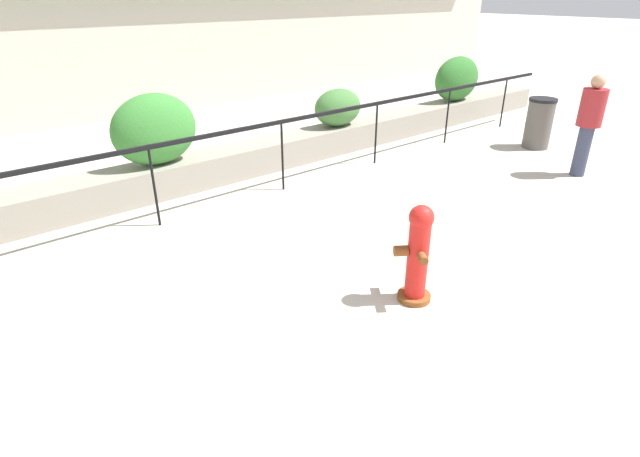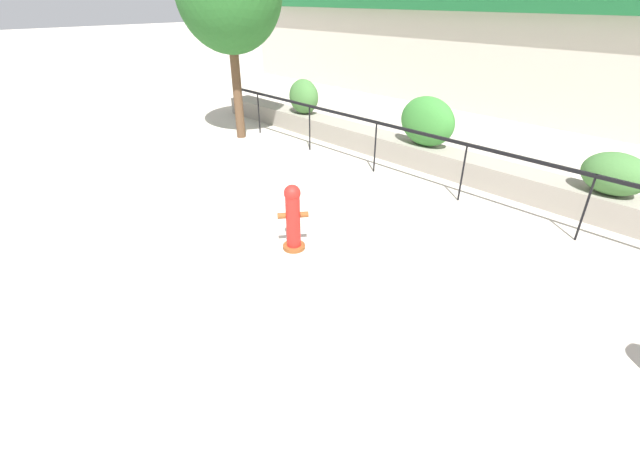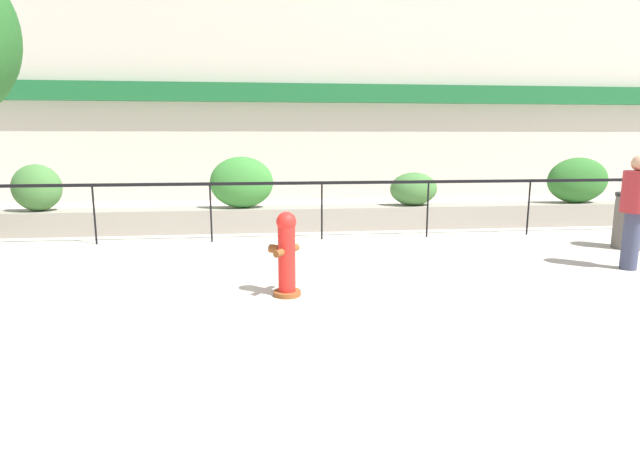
% 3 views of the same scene
% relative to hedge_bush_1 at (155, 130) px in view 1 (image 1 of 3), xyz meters
% --- Properties ---
extents(ground_plane, '(120.00, 120.00, 0.00)m').
position_rel_hedge_bush_1_xyz_m(ground_plane, '(1.59, -6.00, -1.05)').
color(ground_plane, beige).
extents(planter_wall_low, '(18.00, 0.70, 0.50)m').
position_rel_hedge_bush_1_xyz_m(planter_wall_low, '(1.59, 0.00, -0.80)').
color(planter_wall_low, gray).
rests_on(planter_wall_low, ground).
extents(fence_railing_segment, '(15.00, 0.05, 1.15)m').
position_rel_hedge_bush_1_xyz_m(fence_railing_segment, '(1.59, -1.10, -0.03)').
color(fence_railing_segment, black).
rests_on(fence_railing_segment, ground).
extents(hedge_bush_1, '(1.34, 0.69, 1.09)m').
position_rel_hedge_bush_1_xyz_m(hedge_bush_1, '(0.00, 0.00, 0.00)').
color(hedge_bush_1, '#387F33').
rests_on(hedge_bush_1, planter_wall_low).
extents(hedge_bush_2, '(1.05, 0.70, 0.73)m').
position_rel_hedge_bush_1_xyz_m(hedge_bush_2, '(3.77, 0.00, -0.18)').
color(hedge_bush_2, '#427538').
rests_on(hedge_bush_2, planter_wall_low).
extents(hedge_bush_3, '(1.44, 0.69, 1.04)m').
position_rel_hedge_bush_1_xyz_m(hedge_bush_3, '(7.64, 0.00, -0.03)').
color(hedge_bush_3, '#2D6B28').
rests_on(hedge_bush_3, planter_wall_low).
extents(fire_hydrant, '(0.49, 0.49, 1.08)m').
position_rel_hedge_bush_1_xyz_m(fire_hydrant, '(0.74, -4.60, -0.49)').
color(fire_hydrant, brown).
rests_on(fire_hydrant, ground).
extents(pedestrian, '(0.43, 0.43, 1.73)m').
position_rel_hedge_bush_1_xyz_m(pedestrian, '(6.00, -3.89, -0.06)').
color(pedestrian, '#383D56').
rests_on(pedestrian, ground).
extents(trash_bin, '(0.55, 0.55, 1.01)m').
position_rel_hedge_bush_1_xyz_m(trash_bin, '(7.03, -2.52, -0.54)').
color(trash_bin, '#56514C').
rests_on(trash_bin, ground).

